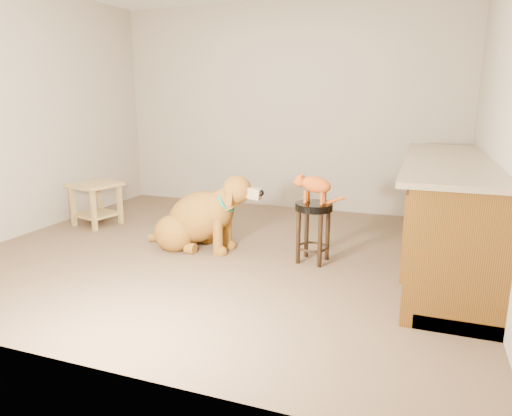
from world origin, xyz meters
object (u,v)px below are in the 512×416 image
at_px(wood_stool, 433,206).
at_px(side_table, 96,197).
at_px(padded_stool, 314,220).
at_px(golden_retriever, 199,219).
at_px(tabby_kitten, 313,185).

distance_m(wood_stool, side_table, 3.67).
xyz_separation_m(padded_stool, golden_retriever, (-1.12, -0.01, -0.09)).
bearing_deg(tabby_kitten, wood_stool, 52.81).
xyz_separation_m(wood_stool, golden_retriever, (-2.11, -1.03, -0.07)).
bearing_deg(golden_retriever, wood_stool, 27.31).
xyz_separation_m(side_table, golden_retriever, (1.50, -0.36, -0.03)).
relative_size(padded_stool, wood_stool, 0.77).
height_order(wood_stool, tabby_kitten, tabby_kitten).
height_order(side_table, golden_retriever, golden_retriever).
height_order(side_table, tabby_kitten, tabby_kitten).
bearing_deg(side_table, golden_retriever, -13.49).
distance_m(padded_stool, wood_stool, 1.43).
relative_size(side_table, golden_retriever, 0.45).
relative_size(golden_retriever, tabby_kitten, 2.71).
bearing_deg(side_table, wood_stool, 10.60).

